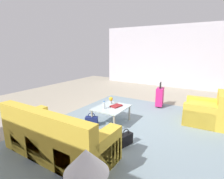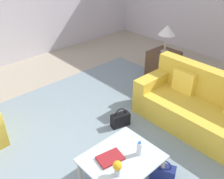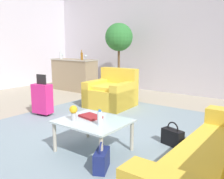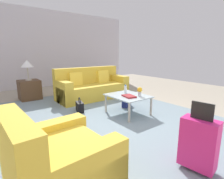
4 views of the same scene
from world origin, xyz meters
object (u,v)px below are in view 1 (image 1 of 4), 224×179
at_px(flower_vase, 111,100).
at_px(table_lamp, 86,163).
at_px(coffee_table_book, 116,106).
at_px(handbag_navy, 92,121).
at_px(couch, 55,140).
at_px(water_bottle, 104,105).
at_px(suitcase_magenta, 160,97).
at_px(handbag_black, 126,139).
at_px(armchair, 207,113).
at_px(coffee_table, 111,109).

xyz_separation_m(flower_vase, table_lamp, (3.02, 1.65, 0.50)).
distance_m(coffee_table_book, handbag_navy, 0.76).
distance_m(couch, handbag_navy, 1.41).
distance_m(couch, table_lamp, 2.03).
bearing_deg(flower_vase, water_bottle, 6.79).
distance_m(water_bottle, suitcase_magenta, 2.35).
distance_m(table_lamp, handbag_black, 2.31).
relative_size(armchair, suitcase_magenta, 1.19).
bearing_deg(flower_vase, coffee_table, 34.29).
bearing_deg(coffee_table_book, armchair, 130.32).
distance_m(armchair, handbag_navy, 3.06).
height_order(armchair, handbag_navy, armchair).
bearing_deg(flower_vase, suitcase_magenta, 154.47).
bearing_deg(handbag_black, coffee_table_book, -140.38).
bearing_deg(water_bottle, handbag_black, 57.66).
xyz_separation_m(water_bottle, coffee_table_book, (-0.32, 0.18, -0.08)).
relative_size(couch, water_bottle, 10.73).
bearing_deg(coffee_table, water_bottle, -26.57).
relative_size(couch, coffee_table_book, 7.08).
height_order(water_bottle, handbag_black, water_bottle).
bearing_deg(suitcase_magenta, couch, -11.89).
bearing_deg(table_lamp, water_bottle, -148.39).
distance_m(flower_vase, table_lamp, 3.48).
xyz_separation_m(couch, armchair, (-3.10, 2.27, -0.02)).
bearing_deg(suitcase_magenta, table_lamp, 9.46).
bearing_deg(handbag_black, couch, -42.92).
height_order(armchair, coffee_table_book, armchair).
xyz_separation_m(water_bottle, flower_vase, (-0.42, -0.05, 0.03)).
bearing_deg(water_bottle, coffee_table, 153.43).
relative_size(armchair, coffee_table_book, 3.27).
bearing_deg(coffee_table, handbag_black, 46.51).
bearing_deg(table_lamp, couch, -122.06).
relative_size(couch, flower_vase, 10.67).
xyz_separation_m(coffee_table_book, handbag_black, (0.91, 0.76, -0.33)).
distance_m(suitcase_magenta, handbag_black, 2.80).
distance_m(couch, coffee_table_book, 1.93).
bearing_deg(table_lamp, coffee_table_book, -154.07).
height_order(couch, handbag_black, couch).
bearing_deg(coffee_table, couch, -3.18).
distance_m(armchair, coffee_table, 2.54).
bearing_deg(handbag_navy, coffee_table_book, 142.12).
xyz_separation_m(coffee_table, suitcase_magenta, (-2.00, 0.70, -0.03)).
bearing_deg(armchair, table_lamp, -9.32).
xyz_separation_m(coffee_table_book, suitcase_magenta, (-1.88, 0.62, -0.10)).
xyz_separation_m(water_bottle, table_lamp, (2.60, 1.60, 0.53)).
bearing_deg(table_lamp, coffee_table, -151.82).
bearing_deg(coffee_table, coffee_table_book, 146.31).
height_order(coffee_table, flower_vase, flower_vase).
distance_m(coffee_table, handbag_navy, 0.60).
relative_size(flower_vase, handbag_navy, 0.57).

